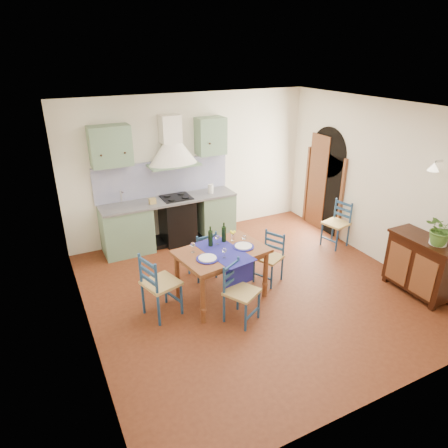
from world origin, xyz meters
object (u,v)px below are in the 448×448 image
(dining_table, at_px, (222,256))
(chair_near, at_px, (240,292))
(potted_plant, at_px, (441,229))
(sideboard, at_px, (421,264))

(dining_table, height_order, chair_near, dining_table)
(chair_near, bearing_deg, dining_table, 87.93)
(chair_near, xyz_separation_m, potted_plant, (2.81, -0.83, 0.72))
(dining_table, xyz_separation_m, chair_near, (-0.02, -0.60, -0.27))
(chair_near, distance_m, sideboard, 2.90)
(sideboard, bearing_deg, potted_plant, -93.81)
(dining_table, distance_m, potted_plant, 3.16)
(dining_table, relative_size, sideboard, 1.34)
(dining_table, xyz_separation_m, potted_plant, (2.79, -1.43, 0.46))
(chair_near, height_order, potted_plant, potted_plant)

